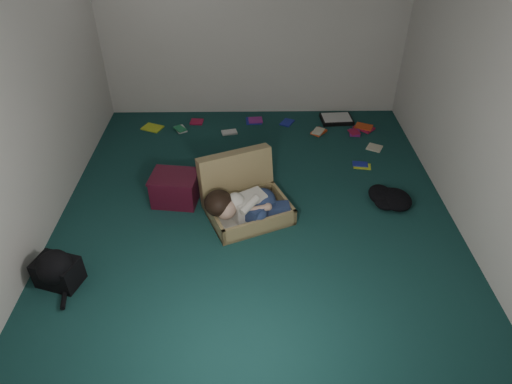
{
  "coord_description": "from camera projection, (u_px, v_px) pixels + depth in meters",
  "views": [
    {
      "loc": [
        -0.05,
        -3.68,
        2.99
      ],
      "look_at": [
        0.0,
        -0.15,
        0.35
      ],
      "focal_mm": 32.0,
      "sensor_mm": 36.0,
      "label": 1
    }
  ],
  "objects": [
    {
      "name": "wall_left",
      "position": [
        25.0,
        96.0,
        3.94
      ],
      "size": [
        0.0,
        4.5,
        4.5
      ],
      "primitive_type": "plane",
      "rotation": [
        1.57,
        0.0,
        1.57
      ],
      "color": "silver",
      "rests_on": "ground"
    },
    {
      "name": "backpack",
      "position": [
        58.0,
        271.0,
        3.87
      ],
      "size": [
        0.54,
        0.48,
        0.27
      ],
      "primitive_type": null,
      "rotation": [
        0.0,
        0.0,
        -0.31
      ],
      "color": "black",
      "rests_on": "floor"
    },
    {
      "name": "wall_front",
      "position": [
        263.0,
        297.0,
        2.16
      ],
      "size": [
        4.5,
        0.0,
        4.5
      ],
      "primitive_type": "plane",
      "rotation": [
        -1.57,
        0.0,
        0.0
      ],
      "color": "silver",
      "rests_on": "ground"
    },
    {
      "name": "clothing_pile",
      "position": [
        382.0,
        196.0,
        4.83
      ],
      "size": [
        0.55,
        0.51,
        0.14
      ],
      "primitive_type": null,
      "rotation": [
        0.0,
        0.0,
        0.39
      ],
      "color": "black",
      "rests_on": "floor"
    },
    {
      "name": "suitcase",
      "position": [
        244.0,
        196.0,
        4.65
      ],
      "size": [
        1.01,
        1.0,
        0.57
      ],
      "rotation": [
        0.0,
        0.0,
        0.39
      ],
      "color": "tan",
      "rests_on": "floor"
    },
    {
      "name": "floor",
      "position": [
        256.0,
        210.0,
        4.74
      ],
      "size": [
        4.5,
        4.5,
        0.0
      ],
      "primitive_type": "plane",
      "color": "#16403E",
      "rests_on": "ground"
    },
    {
      "name": "person",
      "position": [
        246.0,
        205.0,
        4.46
      ],
      "size": [
        0.87,
        0.46,
        0.36
      ],
      "rotation": [
        0.0,
        0.0,
        0.39
      ],
      "color": "silver",
      "rests_on": "suitcase"
    },
    {
      "name": "wall_right",
      "position": [
        484.0,
        93.0,
        3.99
      ],
      "size": [
        0.0,
        4.5,
        4.5
      ],
      "primitive_type": "plane",
      "rotation": [
        1.57,
        0.0,
        -1.57
      ],
      "color": "silver",
      "rests_on": "ground"
    },
    {
      "name": "book_scatter",
      "position": [
        283.0,
        131.0,
        6.06
      ],
      "size": [
        3.07,
        1.39,
        0.02
      ],
      "color": "#D4EC29",
      "rests_on": "floor"
    },
    {
      "name": "wall_back",
      "position": [
        253.0,
        19.0,
        5.77
      ],
      "size": [
        4.5,
        0.0,
        4.5
      ],
      "primitive_type": "plane",
      "rotation": [
        1.57,
        0.0,
        0.0
      ],
      "color": "silver",
      "rests_on": "ground"
    },
    {
      "name": "paper_tray",
      "position": [
        336.0,
        119.0,
        6.3
      ],
      "size": [
        0.44,
        0.34,
        0.06
      ],
      "rotation": [
        0.0,
        0.0,
        0.07
      ],
      "color": "black",
      "rests_on": "floor"
    },
    {
      "name": "maroon_bin",
      "position": [
        175.0,
        188.0,
        4.77
      ],
      "size": [
        0.52,
        0.43,
        0.33
      ],
      "rotation": [
        0.0,
        0.0,
        -0.13
      ],
      "color": "#480E1F",
      "rests_on": "floor"
    }
  ]
}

